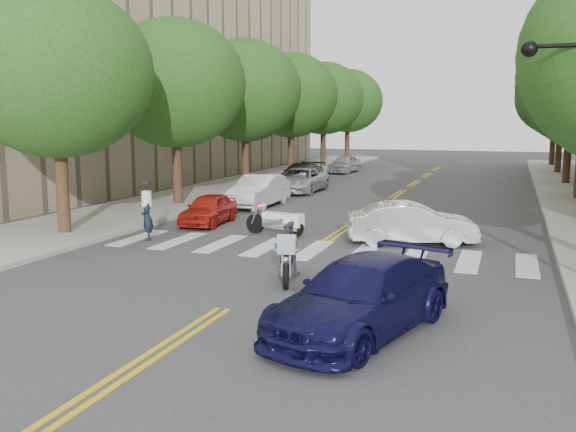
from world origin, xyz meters
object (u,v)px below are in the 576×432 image
at_px(motorcycle_parked, 279,221).
at_px(convertible, 412,223).
at_px(officer_standing, 147,217).
at_px(motorcycle_police, 287,252).
at_px(sedan_blue, 361,297).

xyz_separation_m(motorcycle_parked, convertible, (4.54, 0.03, 0.16)).
height_order(motorcycle_parked, officer_standing, officer_standing).
height_order(motorcycle_police, sedan_blue, motorcycle_police).
bearing_deg(convertible, sedan_blue, 165.88).
relative_size(motorcycle_parked, convertible, 0.55).
distance_m(motorcycle_police, sedan_blue, 4.18).
height_order(officer_standing, sedan_blue, officer_standing).
height_order(motorcycle_parked, convertible, motorcycle_parked).
relative_size(motorcycle_police, officer_standing, 1.23).
bearing_deg(motorcycle_police, motorcycle_parked, -84.92).
relative_size(officer_standing, sedan_blue, 0.33).
xyz_separation_m(motorcycle_police, motorcycle_parked, (-2.30, 5.71, -0.22)).
bearing_deg(sedan_blue, motorcycle_parked, 136.11).
height_order(convertible, sedan_blue, sedan_blue).
relative_size(motorcycle_parked, sedan_blue, 0.47).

